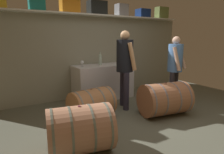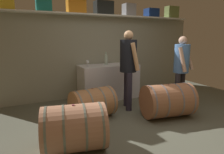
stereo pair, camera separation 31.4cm
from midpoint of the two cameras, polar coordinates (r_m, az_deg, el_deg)
ground_plane at (r=4.01m, az=9.25°, el=-11.08°), size 6.64×7.71×0.02m
back_wall_panel at (r=5.20m, az=-1.07°, el=5.88°), size 5.44×0.10×2.02m
high_shelf_board at (r=5.07m, az=-0.38°, el=17.33°), size 5.00×0.40×0.03m
toolcase_yellow at (r=4.61m, az=-26.44°, el=18.83°), size 0.29×0.28×0.30m
toolcase_teal at (r=4.67m, az=-17.25°, el=19.38°), size 0.32×0.19×0.30m
toolcase_orange at (r=4.83m, az=-8.43°, el=19.76°), size 0.41×0.26×0.35m
toolcase_black at (r=5.08m, az=-0.59°, el=19.32°), size 0.44×0.30×0.32m
toolcase_grey at (r=5.42m, az=6.68°, el=18.68°), size 0.29×0.24×0.31m
toolcase_navy at (r=5.82m, az=12.93°, el=17.60°), size 0.35×0.30×0.23m
toolcase_olive at (r=6.29m, az=18.30°, el=17.32°), size 0.36×0.25×0.33m
work_cabinet at (r=4.95m, az=0.81°, el=-1.29°), size 1.45×0.65×0.84m
wine_bottle_clear at (r=4.92m, az=0.09°, el=5.25°), size 0.08×0.08×0.32m
wine_bottle_green at (r=5.07m, az=7.04°, el=5.29°), size 0.07×0.07×0.30m
wine_glass at (r=4.64m, az=-5.24°, el=4.32°), size 0.09×0.09×0.15m
wine_barrel_near at (r=4.00m, az=17.97°, el=-6.50°), size 1.02×0.78×0.65m
wine_barrel_far at (r=2.75m, az=-7.59°, el=-14.43°), size 0.94×0.79×0.65m
wine_barrel_flank at (r=3.76m, az=-3.22°, el=-7.64°), size 0.86×0.67×0.58m
winemaker_pouring at (r=4.64m, az=21.33°, el=3.58°), size 0.50×0.43×1.53m
visitor_tasting at (r=4.15m, az=6.98°, el=4.40°), size 0.44×0.52×1.65m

